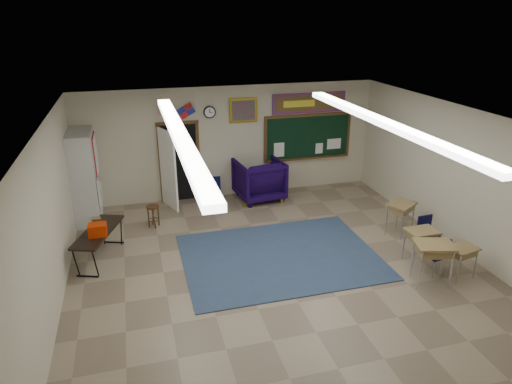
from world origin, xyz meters
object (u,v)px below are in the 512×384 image
object	(u,v)px
wingback_armchair	(259,179)
folding_table	(100,244)
student_desk_front_right	(400,217)
wooden_stool	(153,216)
student_desk_front_left	(420,244)

from	to	relation	value
wingback_armchair	folding_table	size ratio (longest dim) A/B	0.73
student_desk_front_right	folding_table	xyz separation A→B (m)	(-6.56, 0.60, -0.07)
student_desk_front_right	wingback_armchair	bearing A→B (deg)	99.65
student_desk_front_right	folding_table	world-z (taller)	folding_table
wingback_armchair	student_desk_front_right	xyz separation A→B (m)	(2.52, -2.90, -0.13)
wooden_stool	folding_table	bearing A→B (deg)	-132.06
wooden_stool	student_desk_front_left	bearing A→B (deg)	-31.46
student_desk_front_right	student_desk_front_left	bearing A→B (deg)	-135.56
wingback_armchair	student_desk_front_right	distance (m)	3.85
wingback_armchair	wooden_stool	bearing A→B (deg)	12.92
folding_table	student_desk_front_left	bearing A→B (deg)	3.52
wingback_armchair	student_desk_front_right	bearing A→B (deg)	124.35
student_desk_front_right	wooden_stool	size ratio (longest dim) A/B	1.47
wingback_armchair	folding_table	xyz separation A→B (m)	(-4.04, -2.30, -0.20)
folding_table	wooden_stool	xyz separation A→B (m)	(1.15, 1.28, -0.08)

